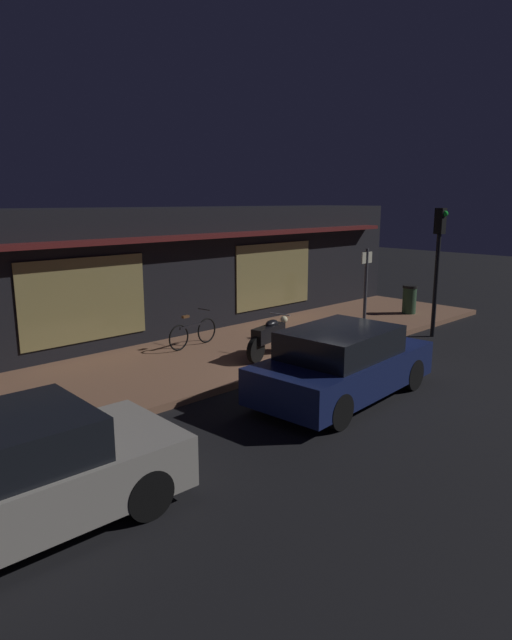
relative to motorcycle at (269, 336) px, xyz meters
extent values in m
plane|color=black|center=(0.15, -1.87, -0.65)|extent=(60.00, 60.00, 0.00)
cube|color=#8C6047|center=(0.15, 1.13, -0.57)|extent=(18.00, 4.00, 0.15)
cube|color=black|center=(0.15, 4.53, 1.15)|extent=(18.00, 2.80, 3.60)
cube|color=olive|center=(-3.05, 3.11, 0.85)|extent=(3.20, 0.04, 2.00)
cube|color=olive|center=(3.35, 3.11, 0.85)|extent=(3.20, 0.04, 2.00)
cube|color=#591919|center=(0.15, 2.88, 2.20)|extent=(16.20, 0.50, 0.12)
cylinder|color=black|center=(-0.57, -0.13, -0.20)|extent=(0.61, 0.25, 0.60)
cylinder|color=black|center=(0.50, 0.12, -0.20)|extent=(0.61, 0.25, 0.60)
cube|color=black|center=(-0.03, -0.01, 0.08)|extent=(1.13, 0.52, 0.36)
ellipsoid|color=black|center=(0.11, 0.03, 0.28)|extent=(0.48, 0.33, 0.20)
sphere|color=#F9EDB7|center=(0.67, 0.15, 0.28)|extent=(0.18, 0.18, 0.18)
cylinder|color=gray|center=(0.47, 0.11, 0.45)|extent=(0.15, 0.54, 0.03)
torus|color=black|center=(-1.23, 1.93, -0.17)|extent=(0.66, 0.13, 0.66)
torus|color=black|center=(-0.24, 2.06, -0.17)|extent=(0.66, 0.13, 0.66)
cube|color=black|center=(-0.74, 2.00, 0.05)|extent=(0.90, 0.16, 0.06)
cube|color=brown|center=(-0.99, 1.96, 0.32)|extent=(0.21, 0.11, 0.06)
cylinder|color=black|center=(-0.32, 2.05, 0.40)|extent=(0.08, 0.42, 0.02)
cylinder|color=#47474C|center=(3.37, -0.33, 0.70)|extent=(0.09, 0.09, 2.40)
cube|color=beige|center=(3.37, -0.33, 1.65)|extent=(0.44, 0.03, 0.30)
cylinder|color=#2D4C33|center=(6.98, 0.44, -0.07)|extent=(0.44, 0.44, 0.85)
cylinder|color=black|center=(6.98, 0.44, 0.39)|extent=(0.48, 0.48, 0.08)
cylinder|color=black|center=(5.20, -1.40, 1.15)|extent=(0.12, 0.12, 3.60)
cube|color=black|center=(5.20, -1.40, 2.60)|extent=(0.24, 0.24, 0.70)
sphere|color=#1ED838|center=(5.20, -1.53, 2.80)|extent=(0.16, 0.16, 0.16)
cylinder|color=black|center=(-5.69, -2.04, -0.33)|extent=(0.65, 0.24, 0.64)
cylinder|color=black|center=(-5.73, -3.60, -0.33)|extent=(0.65, 0.24, 0.64)
cube|color=#9E998E|center=(-7.06, -2.79, -0.10)|extent=(4.14, 1.87, 0.68)
cylinder|color=black|center=(0.65, -1.80, -0.33)|extent=(0.65, 0.27, 0.64)
cylinder|color=black|center=(0.76, -3.36, -0.33)|extent=(0.65, 0.27, 0.64)
cylinder|color=black|center=(-2.05, -2.01, -0.33)|extent=(0.65, 0.27, 0.64)
cylinder|color=black|center=(-1.93, -3.56, -0.33)|extent=(0.65, 0.27, 0.64)
cube|color=#141E4C|center=(-0.64, -2.68, -0.10)|extent=(4.22, 2.06, 0.68)
cube|color=black|center=(-0.79, -2.69, 0.45)|extent=(2.31, 1.76, 0.64)
camera|label=1|loc=(-8.99, -8.90, 3.16)|focal=30.88mm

